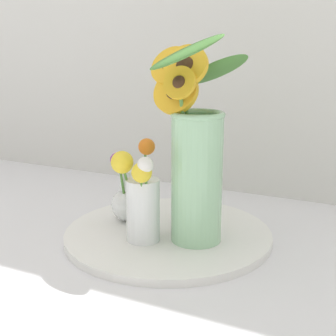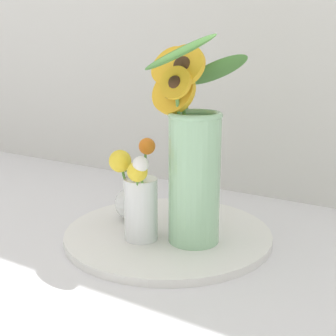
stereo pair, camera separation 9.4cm
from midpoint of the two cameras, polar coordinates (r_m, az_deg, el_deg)
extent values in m
plane|color=silver|center=(0.99, 0.40, -8.55)|extent=(6.00, 6.00, 0.00)
cylinder|color=white|center=(0.99, 2.76, -8.09)|extent=(0.43, 0.43, 0.02)
cylinder|color=#99CC9E|center=(0.90, 6.23, -1.62)|extent=(0.10, 0.10, 0.25)
torus|color=#99CC9E|center=(0.87, 6.46, 6.41)|extent=(0.10, 0.10, 0.01)
cylinder|color=#568E42|center=(0.88, 4.87, 2.35)|extent=(0.01, 0.05, 0.24)
cylinder|color=gold|center=(0.84, 4.16, 10.31)|extent=(0.06, 0.03, 0.06)
sphere|color=#382314|center=(0.84, 4.16, 10.31)|extent=(0.03, 0.03, 0.03)
cylinder|color=#568E42|center=(0.90, 5.15, 1.22)|extent=(0.04, 0.04, 0.25)
cylinder|color=gold|center=(0.87, 3.80, 9.24)|extent=(0.10, 0.05, 0.09)
sphere|color=#382314|center=(0.87, 3.80, 9.24)|extent=(0.04, 0.04, 0.04)
cylinder|color=#568E42|center=(0.91, 4.68, 2.40)|extent=(0.06, 0.01, 0.31)
cylinder|color=gold|center=(0.90, 3.42, 12.29)|extent=(0.09, 0.06, 0.09)
sphere|color=#382314|center=(0.90, 3.42, 12.29)|extent=(0.03, 0.03, 0.03)
cylinder|color=#568E42|center=(0.89, 5.23, 2.86)|extent=(0.01, 0.02, 0.29)
cylinder|color=gold|center=(0.86, 5.03, 12.26)|extent=(0.09, 0.05, 0.08)
sphere|color=#382314|center=(0.86, 5.03, 12.26)|extent=(0.04, 0.04, 0.04)
cylinder|color=#568E42|center=(0.93, 5.22, 3.26)|extent=(0.04, 0.05, 0.26)
cylinder|color=gold|center=(0.94, 5.16, 11.47)|extent=(0.07, 0.05, 0.06)
sphere|color=#382314|center=(0.94, 5.16, 11.47)|extent=(0.03, 0.03, 0.03)
ellipsoid|color=#477F38|center=(0.80, 4.84, 13.85)|extent=(0.15, 0.07, 0.09)
ellipsoid|color=#477F38|center=(0.92, 8.91, 11.68)|extent=(0.15, 0.09, 0.08)
cylinder|color=white|center=(0.92, -0.41, -5.08)|extent=(0.07, 0.07, 0.12)
cylinder|color=#4C8438|center=(0.89, -0.01, -3.09)|extent=(0.02, 0.04, 0.12)
sphere|color=white|center=(0.85, -0.22, 0.43)|extent=(0.03, 0.03, 0.03)
cylinder|color=#4C8438|center=(0.91, -2.04, -2.80)|extent=(0.02, 0.02, 0.12)
sphere|color=yellow|center=(0.89, -2.88, 0.81)|extent=(0.04, 0.04, 0.04)
cylinder|color=#4C8438|center=(0.89, -0.71, -4.04)|extent=(0.02, 0.02, 0.12)
sphere|color=yellow|center=(0.86, -0.65, -0.50)|extent=(0.04, 0.04, 0.04)
cylinder|color=#4C8438|center=(0.93, 0.14, -2.23)|extent=(0.02, 0.04, 0.15)
sphere|color=orange|center=(0.94, 0.29, 2.64)|extent=(0.03, 0.03, 0.03)
sphere|color=white|center=(1.04, -1.99, -4.39)|extent=(0.07, 0.07, 0.07)
cylinder|color=white|center=(1.02, -2.01, -1.41)|extent=(0.03, 0.03, 0.04)
cylinder|color=#4C8438|center=(1.01, -2.24, -2.31)|extent=(0.02, 0.01, 0.11)
sphere|color=yellow|center=(1.00, -2.73, 0.81)|extent=(0.03, 0.03, 0.03)
cylinder|color=#4C8438|center=(1.04, -2.54, -1.25)|extent=(0.02, 0.01, 0.09)
sphere|color=white|center=(1.03, -3.02, 1.27)|extent=(0.03, 0.03, 0.03)
cylinder|color=#4C8438|center=(1.00, -2.61, -1.75)|extent=(0.01, 0.03, 0.11)
sphere|color=purple|center=(0.98, -3.04, 1.16)|extent=(0.03, 0.03, 0.03)
camera|label=1|loc=(0.05, -87.14, 0.74)|focal=50.00mm
camera|label=2|loc=(0.05, 92.86, -0.74)|focal=50.00mm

